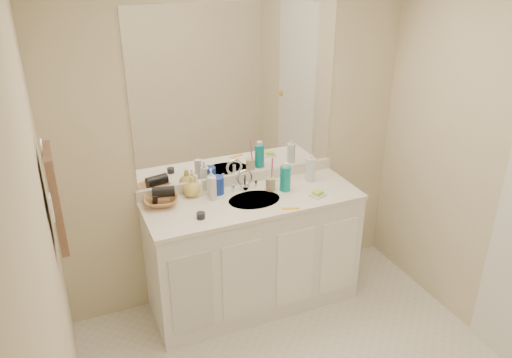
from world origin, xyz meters
name	(u,v)px	position (x,y,z in m)	size (l,w,h in m)	color
wall_back	(238,142)	(0.00, 1.30, 1.20)	(2.60, 0.02, 2.40)	beige
wall_left	(56,292)	(-1.30, 0.00, 1.20)	(0.02, 2.60, 2.40)	beige
vanity_cabinet	(253,253)	(0.00, 1.02, 0.42)	(1.50, 0.55, 0.85)	white
countertop	(253,200)	(0.00, 1.02, 0.86)	(1.52, 0.57, 0.03)	white
backsplash	(239,179)	(0.00, 1.29, 0.92)	(1.52, 0.03, 0.08)	silver
sink_basin	(254,201)	(0.00, 1.00, 0.87)	(0.37, 0.37, 0.02)	#B8B3A1
faucet	(245,182)	(0.00, 1.18, 0.94)	(0.02, 0.02, 0.11)	silver
mirror	(238,93)	(0.00, 1.29, 1.56)	(1.48, 0.01, 1.20)	white
blue_mug	(218,185)	(-0.20, 1.20, 0.94)	(0.09, 0.09, 0.13)	#17359E
tan_cup	(270,184)	(0.17, 1.10, 0.93)	(0.07, 0.07, 0.09)	tan
toothbrush	(272,171)	(0.18, 1.10, 1.03)	(0.01, 0.01, 0.21)	#E93D8A
mouthwash_bottle	(285,178)	(0.26, 1.06, 0.97)	(0.08, 0.08, 0.18)	#0B8C8B
clear_pump_bottle	(310,170)	(0.51, 1.13, 0.97)	(0.07, 0.07, 0.18)	silver
soap_dish	(318,195)	(0.43, 0.88, 0.89)	(0.10, 0.08, 0.01)	silver
green_soap	(318,193)	(0.43, 0.88, 0.90)	(0.07, 0.05, 0.02)	#A4EA39
orange_comb	(291,208)	(0.17, 0.79, 0.88)	(0.12, 0.03, 0.01)	#FEAC1A
dark_jar	(201,215)	(-0.42, 0.90, 0.90)	(0.06, 0.06, 0.04)	black
extra_white_bottle	(213,189)	(-0.26, 1.12, 0.96)	(0.05, 0.05, 0.17)	silver
soap_bottle_white	(211,182)	(-0.24, 1.21, 0.97)	(0.07, 0.07, 0.19)	white
soap_bottle_cream	(197,185)	(-0.34, 1.23, 0.96)	(0.07, 0.07, 0.15)	#F5F4C7
soap_bottle_yellow	(192,186)	(-0.38, 1.23, 0.96)	(0.12, 0.12, 0.15)	#DCC355
wicker_basket	(161,200)	(-0.61, 1.19, 0.91)	(0.23, 0.23, 0.06)	#B37A48
hair_dryer	(163,192)	(-0.59, 1.19, 0.97)	(0.08, 0.08, 0.15)	black
towel_ring	(41,146)	(-1.27, 0.77, 1.55)	(0.11, 0.11, 0.01)	silver
hand_towel	(56,198)	(-1.25, 0.77, 1.25)	(0.04, 0.32, 0.55)	brown
switch_plate	(51,207)	(-1.27, 0.57, 1.30)	(0.01, 0.09, 0.13)	white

